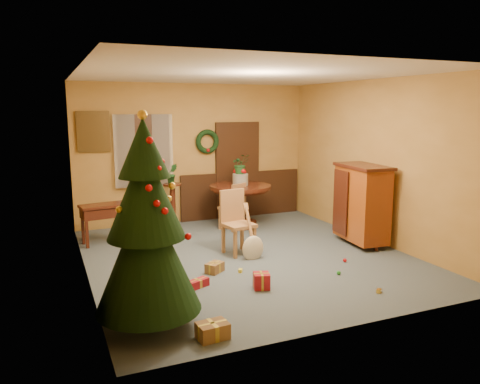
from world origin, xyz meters
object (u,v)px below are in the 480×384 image
chair_near (236,220)px  christmas_tree (146,228)px  sideboard (362,202)px  writing_desk (104,214)px  dining_table (240,198)px

chair_near → christmas_tree: (-1.92, -2.14, 0.56)m
chair_near → sideboard: 2.28m
writing_desk → sideboard: (4.20, -1.82, 0.22)m
chair_near → sideboard: (2.24, -0.40, 0.19)m
writing_desk → sideboard: 4.58m
sideboard → writing_desk: bearing=156.6°
dining_table → sideboard: 2.49m
sideboard → chair_near: bearing=170.0°
chair_near → writing_desk: size_ratio=1.24×
christmas_tree → writing_desk: 3.61m
chair_near → writing_desk: chair_near is taller
chair_near → sideboard: size_ratio=0.75×
chair_near → sideboard: sideboard is taller
dining_table → writing_desk: bearing=-176.3°
christmas_tree → sideboard: 4.53m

